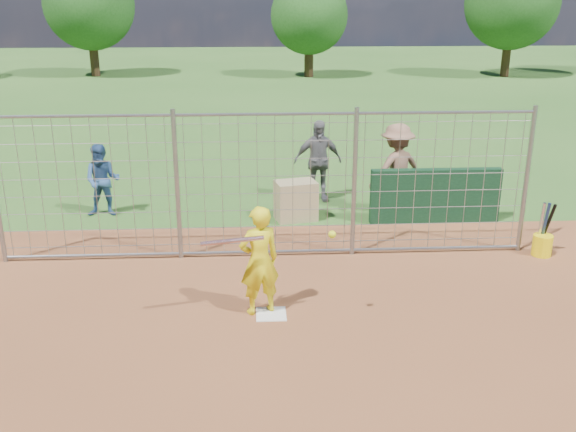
{
  "coord_description": "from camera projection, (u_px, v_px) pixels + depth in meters",
  "views": [
    {
      "loc": [
        -0.22,
        -8.42,
        4.34
      ],
      "look_at": [
        0.3,
        0.8,
        1.15
      ],
      "focal_mm": 40.0,
      "sensor_mm": 36.0,
      "label": 1
    }
  ],
  "objects": [
    {
      "name": "home_plate",
      "position": [
        271.0,
        314.0,
        9.18
      ],
      "size": [
        0.43,
        0.43,
        0.02
      ],
      "primitive_type": "cube",
      "color": "silver",
      "rests_on": "ground"
    },
    {
      "name": "backstop_fence",
      "position": [
        266.0,
        187.0,
        10.85
      ],
      "size": [
        9.08,
        0.08,
        2.6
      ],
      "color": "gray",
      "rests_on": "ground"
    },
    {
      "name": "bucket_with_bats",
      "position": [
        542.0,
        242.0,
        11.21
      ],
      "size": [
        0.34,
        0.37,
        0.98
      ],
      "color": "yellow",
      "rests_on": "ground"
    },
    {
      "name": "bystander_a",
      "position": [
        103.0,
        181.0,
        13.09
      ],
      "size": [
        0.73,
        0.57,
        1.5
      ],
      "primitive_type": "imported",
      "rotation": [
        0.0,
        0.0,
        -0.0
      ],
      "color": "#2A4D80",
      "rests_on": "ground"
    },
    {
      "name": "equipment_in_play",
      "position": [
        256.0,
        239.0,
        8.53
      ],
      "size": [
        1.8,
        0.3,
        0.19
      ],
      "color": "silver",
      "rests_on": "ground"
    },
    {
      "name": "bystander_c",
      "position": [
        396.0,
        169.0,
        13.2
      ],
      "size": [
        1.4,
        1.12,
        1.89
      ],
      "primitive_type": "imported",
      "rotation": [
        0.0,
        0.0,
        3.54
      ],
      "color": "#835D47",
      "rests_on": "ground"
    },
    {
      "name": "bystander_b",
      "position": [
        318.0,
        161.0,
        14.03
      ],
      "size": [
        1.11,
        0.58,
        1.81
      ],
      "primitive_type": "imported",
      "rotation": [
        0.0,
        0.0,
        0.13
      ],
      "color": "#5E5E63",
      "rests_on": "ground"
    },
    {
      "name": "dugout_wall",
      "position": [
        435.0,
        196.0,
        12.77
      ],
      "size": [
        2.6,
        0.2,
        1.1
      ],
      "primitive_type": "cube",
      "color": "#11381E",
      "rests_on": "ground"
    },
    {
      "name": "equipment_bin",
      "position": [
        296.0,
        201.0,
        12.97
      ],
      "size": [
        0.9,
        0.71,
        0.8
      ],
      "primitive_type": "cube",
      "rotation": [
        0.0,
        0.0,
        0.22
      ],
      "color": "tan",
      "rests_on": "ground"
    },
    {
      "name": "batter",
      "position": [
        259.0,
        261.0,
        9.0
      ],
      "size": [
        0.69,
        0.57,
        1.61
      ],
      "primitive_type": "imported",
      "rotation": [
        0.0,
        0.0,
        3.5
      ],
      "color": "yellow",
      "rests_on": "ground"
    },
    {
      "name": "tree_line",
      "position": [
        311.0,
        7.0,
        34.88
      ],
      "size": [
        44.66,
        6.72,
        6.48
      ],
      "color": "#3F2B19",
      "rests_on": "ground"
    },
    {
      "name": "ground",
      "position": [
        271.0,
        308.0,
        9.38
      ],
      "size": [
        100.0,
        100.0,
        0.0
      ],
      "primitive_type": "plane",
      "color": "#2D591E",
      "rests_on": "ground"
    }
  ]
}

